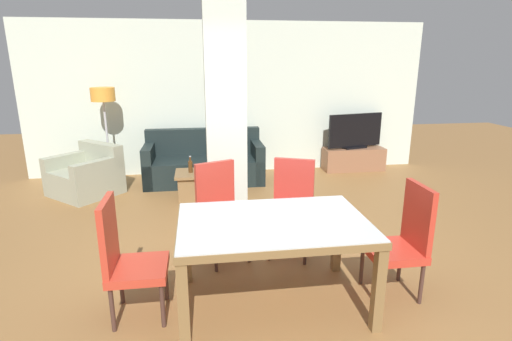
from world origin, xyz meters
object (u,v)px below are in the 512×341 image
dining_table (273,237)px  bottle (190,166)px  dining_chair_far_right (292,205)px  dining_chair_head_right (403,238)px  tv_stand (353,159)px  dining_chair_head_left (126,257)px  tv_screen (355,131)px  floor_lamp (104,103)px  coffee_table (198,186)px  armchair (87,177)px  sofa (204,164)px  dining_chair_far_left (220,209)px

dining_table → bottle: size_ratio=6.37×
dining_chair_far_right → bottle: bearing=-36.2°
dining_chair_head_right → bottle: bearing=34.6°
dining_chair_far_right → tv_stand: (1.94, 3.09, -0.32)m
dining_table → dining_chair_head_right: 1.17m
dining_chair_head_left → tv_screen: tv_screen is taller
dining_chair_head_left → tv_screen: size_ratio=0.93×
dining_chair_head_right → floor_lamp: floor_lamp is taller
coffee_table → dining_chair_head_left: bearing=-101.8°
dining_table → dining_chair_head_right: size_ratio=1.54×
bottle → tv_stand: (3.04, 1.31, -0.32)m
armchair → bottle: (1.63, -0.57, 0.26)m
armchair → tv_stand: bearing=-128.8°
dining_chair_head_right → sofa: dining_chair_head_right is taller
dining_table → dining_chair_far_left: bearing=112.3°
dining_chair_far_left → tv_screen: (2.71, 3.10, 0.21)m
dining_chair_far_right → tv_screen: 3.66m
dining_chair_far_right → tv_screen: bearing=-99.9°
dining_table → dining_chair_far_right: dining_chair_far_right is taller
sofa → tv_stand: (2.83, 0.33, -0.09)m
dining_chair_head_left → floor_lamp: floor_lamp is taller
dining_chair_head_left → dining_table: bearing=90.0°
tv_screen → armchair: bearing=-3.9°
dining_table → sofa: (-0.51, 3.72, -0.32)m
bottle → coffee_table: bearing=0.1°
armchair → floor_lamp: (0.25, 0.53, 1.09)m
dining_chair_head_right → sofa: (-1.67, 3.72, -0.24)m
dining_table → dining_chair_head_right: bearing=0.0°
dining_chair_head_left → bottle: dining_chair_head_left is taller
dining_table → tv_screen: 4.66m
floor_lamp → dining_chair_head_left: bearing=-76.7°
tv_screen → floor_lamp: bearing=-10.2°
coffee_table → tv_stand: (2.94, 1.31, -0.01)m
dining_chair_far_left → floor_lamp: floor_lamp is taller
dining_chair_head_left → bottle: (0.47, 2.73, -0.00)m
sofa → coffee_table: (-0.11, -0.98, -0.07)m
tv_screen → floor_lamp: 4.46m
dining_chair_far_left → dining_chair_head_right: size_ratio=1.00×
sofa → dining_table: bearing=97.8°
dining_chair_head_left → bottle: 2.77m
armchair → tv_stand: armchair is taller
dining_chair_far_left → armchair: size_ratio=0.82×
dining_chair_far_left → dining_chair_head_left: size_ratio=1.00×
dining_chair_far_left → bottle: 1.82m
coffee_table → floor_lamp: bearing=143.2°
tv_stand → dining_chair_head_left: bearing=-131.0°
dining_chair_far_left → bottle: size_ratio=4.15×
dining_table → armchair: 4.07m
bottle → tv_screen: size_ratio=0.22×
dining_chair_head_right → bottle: size_ratio=4.15×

